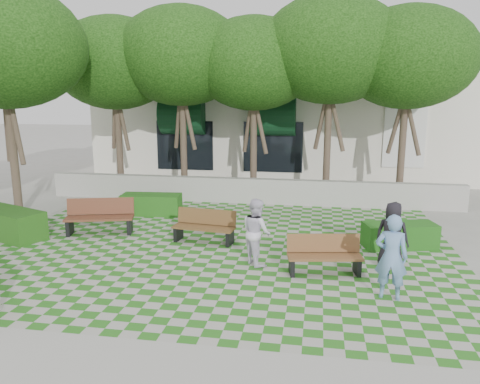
% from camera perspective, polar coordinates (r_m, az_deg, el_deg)
% --- Properties ---
extents(ground, '(90.00, 90.00, 0.00)m').
position_cam_1_polar(ground, '(11.26, -3.83, -8.48)').
color(ground, gray).
rests_on(ground, ground).
extents(lawn, '(12.00, 12.00, 0.00)m').
position_cam_1_polar(lawn, '(12.17, -2.73, -6.84)').
color(lawn, '#2B721E').
rests_on(lawn, ground).
extents(sidewalk_south, '(16.00, 2.00, 0.01)m').
position_cam_1_polar(sidewalk_south, '(7.24, -13.07, -21.19)').
color(sidewalk_south, '#9E9B93').
rests_on(sidewalk_south, ground).
extents(retaining_wall, '(15.00, 0.36, 0.90)m').
position_cam_1_polar(retaining_wall, '(17.00, 0.98, 0.17)').
color(retaining_wall, '#9E9B93').
rests_on(retaining_wall, ground).
extents(bench_east, '(1.69, 0.81, 0.85)m').
position_cam_1_polar(bench_east, '(10.59, 10.22, -7.62)').
color(bench_east, brown).
rests_on(bench_east, ground).
extents(bench_mid, '(1.72, 0.76, 0.87)m').
position_cam_1_polar(bench_mid, '(12.58, -4.34, -4.25)').
color(bench_mid, brown).
rests_on(bench_mid, ground).
extents(bench_west, '(1.98, 1.09, 0.99)m').
position_cam_1_polar(bench_west, '(13.88, -16.71, -2.94)').
color(bench_west, '#552D1D').
rests_on(bench_west, ground).
extents(hedge_east, '(1.96, 1.16, 0.64)m').
position_cam_1_polar(hedge_east, '(12.81, 18.88, -5.04)').
color(hedge_east, '#1A4F15').
rests_on(hedge_east, ground).
extents(hedge_midleft, '(1.98, 0.92, 0.67)m').
position_cam_1_polar(hedge_midleft, '(15.66, -10.76, -1.50)').
color(hedge_midleft, '#1D5216').
rests_on(hedge_midleft, ground).
extents(hedge_west, '(2.40, 1.67, 0.78)m').
position_cam_1_polar(hedge_west, '(14.46, -26.37, -3.46)').
color(hedge_west, '#1D4A13').
rests_on(hedge_west, ground).
extents(person_blue, '(0.68, 0.51, 1.70)m').
position_cam_1_polar(person_blue, '(9.51, 17.97, -7.54)').
color(person_blue, '#688FBE').
rests_on(person_blue, ground).
extents(person_dark, '(0.87, 0.72, 1.53)m').
position_cam_1_polar(person_dark, '(11.25, 18.06, -4.97)').
color(person_dark, black).
rests_on(person_dark, ground).
extents(person_white, '(0.93, 0.96, 1.56)m').
position_cam_1_polar(person_white, '(10.88, 2.01, -4.84)').
color(person_white, silver).
rests_on(person_white, ground).
extents(tree_row, '(17.70, 13.40, 7.41)m').
position_cam_1_polar(tree_row, '(16.82, -5.64, 16.19)').
color(tree_row, '#47382B').
rests_on(tree_row, ground).
extents(building, '(18.00, 8.92, 5.15)m').
position_cam_1_polar(building, '(24.42, 6.00, 8.61)').
color(building, silver).
rests_on(building, ground).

